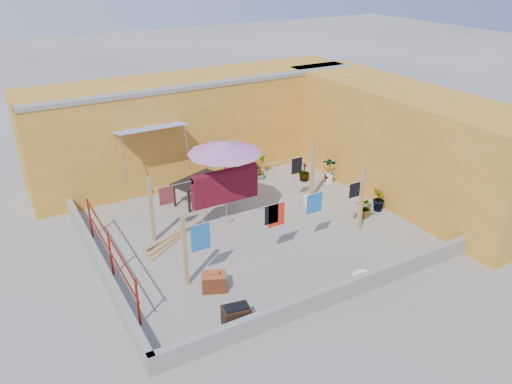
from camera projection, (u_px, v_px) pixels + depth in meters
ground at (253, 230)px, 13.52m from camera, size 80.00×80.00×0.00m
wall_back at (197, 124)px, 16.73m from camera, size 11.00×3.27×3.21m
wall_right at (401, 142)px, 15.16m from camera, size 2.40×9.00×3.20m
parapet_front at (335, 294)px, 10.62m from camera, size 8.30×0.16×0.44m
parapet_left at (100, 265)px, 11.60m from camera, size 0.16×7.30×0.44m
red_railing at (110, 248)px, 11.33m from camera, size 0.05×4.20×1.10m
clothesline_rig at (232, 190)px, 13.35m from camera, size 5.09×2.35×1.80m
patio_umbrella at (225, 148)px, 13.09m from camera, size 2.19×2.19×2.40m
outdoor_table at (198, 181)px, 14.82m from camera, size 1.72×1.28×0.73m
brick_stack at (214, 282)px, 11.04m from camera, size 0.66×0.58×0.48m
lumber_pile at (173, 238)px, 13.02m from camera, size 1.93×1.27×0.13m
brazier at (236, 316)px, 9.93m from camera, size 0.60×0.45×0.49m
white_basin at (363, 276)px, 11.49m from camera, size 0.50×0.50×0.09m
water_jug_a at (307, 200)px, 14.82m from camera, size 0.21×0.21×0.34m
water_jug_b at (329, 178)px, 16.26m from camera, size 0.24×0.24×0.37m
green_hose at (258, 176)px, 16.71m from camera, size 0.52×0.52×0.08m
plant_back_a at (256, 165)px, 16.73m from camera, size 0.79×0.74×0.72m
plant_back_b at (304, 171)px, 16.34m from camera, size 0.43×0.43×0.65m
plant_right_a at (329, 170)px, 16.17m from camera, size 0.55×0.55×0.88m
plant_right_b at (379, 199)px, 14.34m from camera, size 0.47×0.52×0.77m
plant_right_c at (366, 208)px, 14.07m from camera, size 0.67×0.69×0.59m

